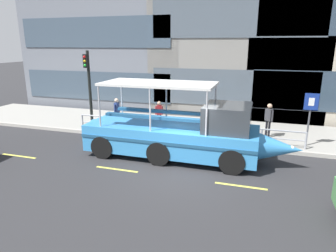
# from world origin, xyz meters

# --- Properties ---
(ground_plane) EXTENTS (120.00, 120.00, 0.00)m
(ground_plane) POSITION_xyz_m (0.00, 0.00, 0.00)
(ground_plane) COLOR #2B2B2D
(sidewalk) EXTENTS (32.00, 4.80, 0.18)m
(sidewalk) POSITION_xyz_m (0.00, 5.60, 0.09)
(sidewalk) COLOR #99968E
(sidewalk) RESTS_ON ground_plane
(curb_edge) EXTENTS (32.00, 0.18, 0.18)m
(curb_edge) POSITION_xyz_m (0.00, 3.11, 0.09)
(curb_edge) COLOR #B2ADA3
(curb_edge) RESTS_ON ground_plane
(lane_centreline) EXTENTS (25.80, 0.12, 0.01)m
(lane_centreline) POSITION_xyz_m (-0.00, -0.77, 0.00)
(lane_centreline) COLOR #DBD64C
(lane_centreline) RESTS_ON ground_plane
(curb_guardrail) EXTENTS (11.65, 0.09, 0.82)m
(curb_guardrail) POSITION_xyz_m (-0.86, 3.45, 0.73)
(curb_guardrail) COLOR #9EA0A8
(curb_guardrail) RESTS_ON sidewalk
(traffic_light_pole) EXTENTS (0.24, 0.46, 4.27)m
(traffic_light_pole) POSITION_xyz_m (-6.31, 3.84, 2.76)
(traffic_light_pole) COLOR black
(traffic_light_pole) RESTS_ON sidewalk
(parking_sign) EXTENTS (0.60, 0.12, 2.48)m
(parking_sign) POSITION_xyz_m (5.02, 4.00, 1.86)
(parking_sign) COLOR #4C4F54
(parking_sign) RESTS_ON sidewalk
(duck_tour_boat) EXTENTS (9.15, 2.49, 3.23)m
(duck_tour_boat) POSITION_xyz_m (-0.25, 1.26, 1.06)
(duck_tour_boat) COLOR #388CD1
(duck_tour_boat) RESTS_ON ground_plane
(pedestrian_near_bow) EXTENTS (0.40, 0.36, 1.74)m
(pedestrian_near_bow) POSITION_xyz_m (3.29, 4.84, 1.23)
(pedestrian_near_bow) COLOR black
(pedestrian_near_bow) RESTS_ON sidewalk
(pedestrian_mid_left) EXTENTS (0.30, 0.39, 1.56)m
(pedestrian_mid_left) POSITION_xyz_m (0.09, 4.66, 1.12)
(pedestrian_mid_left) COLOR #1E2338
(pedestrian_mid_left) RESTS_ON sidewalk
(pedestrian_mid_right) EXTENTS (0.42, 0.24, 1.52)m
(pedestrian_mid_right) POSITION_xyz_m (-2.57, 4.90, 1.09)
(pedestrian_mid_right) COLOR #47423D
(pedestrian_mid_right) RESTS_ON sidewalk
(pedestrian_near_stern) EXTENTS (0.23, 0.48, 1.67)m
(pedestrian_near_stern) POSITION_xyz_m (-4.88, 4.27, 1.18)
(pedestrian_near_stern) COLOR #1E2338
(pedestrian_near_stern) RESTS_ON sidewalk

